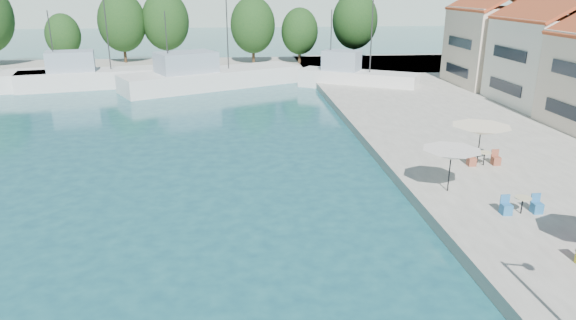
{
  "coord_description": "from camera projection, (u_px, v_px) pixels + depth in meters",
  "views": [
    {
      "loc": [
        -2.21,
        1.85,
        9.91
      ],
      "look_at": [
        0.25,
        26.0,
        1.72
      ],
      "focal_mm": 32.0,
      "sensor_mm": 36.0,
      "label": 1
    }
  ],
  "objects": [
    {
      "name": "cafe_table_03",
      "position": [
        484.0,
        160.0,
        28.2
      ],
      "size": [
        1.82,
        0.7,
        0.76
      ],
      "color": "black",
      "rests_on": "quay_right"
    },
    {
      "name": "quay_far",
      "position": [
        189.0,
        69.0,
        63.93
      ],
      "size": [
        90.0,
        16.0,
        0.6
      ],
      "primitive_type": "cube",
      "color": "gray",
      "rests_on": "ground"
    },
    {
      "name": "cafe_table_02",
      "position": [
        522.0,
        207.0,
        22.16
      ],
      "size": [
        1.82,
        0.7,
        0.76
      ],
      "color": "black",
      "rests_on": "quay_right"
    },
    {
      "name": "trawler_04",
      "position": [
        355.0,
        78.0,
        52.53
      ],
      "size": [
        11.99,
        8.73,
        10.2
      ],
      "rotation": [
        0.0,
        0.0,
        -0.52
      ],
      "color": "silver",
      "rests_on": "ground"
    },
    {
      "name": "tree_06",
      "position": [
        253.0,
        25.0,
        64.57
      ],
      "size": [
        5.61,
        5.61,
        8.31
      ],
      "color": "#3F2B19",
      "rests_on": "quay_far"
    },
    {
      "name": "tree_05",
      "position": [
        165.0,
        21.0,
        66.59
      ],
      "size": [
        6.06,
        6.06,
        8.96
      ],
      "color": "#3F2B19",
      "rests_on": "quay_far"
    },
    {
      "name": "trawler_02",
      "position": [
        92.0,
        77.0,
        53.23
      ],
      "size": [
        15.72,
        7.21,
        10.2
      ],
      "rotation": [
        0.0,
        0.0,
        0.22
      ],
      "color": "silver",
      "rests_on": "ground"
    },
    {
      "name": "building_05",
      "position": [
        557.0,
        47.0,
        41.85
      ],
      "size": [
        8.4,
        8.8,
        9.7
      ],
      "color": "white",
      "rests_on": "quay_right"
    },
    {
      "name": "tree_07",
      "position": [
        300.0,
        31.0,
        65.24
      ],
      "size": [
        4.69,
        4.69,
        6.94
      ],
      "color": "#3F2B19",
      "rests_on": "quay_far"
    },
    {
      "name": "umbrella_cream",
      "position": [
        481.0,
        130.0,
        27.99
      ],
      "size": [
        3.23,
        3.23,
        2.16
      ],
      "color": "black",
      "rests_on": "quay_right"
    },
    {
      "name": "tree_08",
      "position": [
        355.0,
        21.0,
        68.11
      ],
      "size": [
        5.99,
        5.99,
        8.87
      ],
      "color": "#3F2B19",
      "rests_on": "quay_far"
    },
    {
      "name": "trawler_03",
      "position": [
        208.0,
        77.0,
        53.06
      ],
      "size": [
        18.88,
        12.76,
        10.2
      ],
      "rotation": [
        0.0,
        0.0,
        0.47
      ],
      "color": "silver",
      "rests_on": "ground"
    },
    {
      "name": "umbrella_white",
      "position": [
        451.0,
        155.0,
        24.14
      ],
      "size": [
        2.79,
        2.79,
        2.09
      ],
      "color": "black",
      "rests_on": "quay_right"
    },
    {
      "name": "building_06",
      "position": [
        503.0,
        35.0,
        50.26
      ],
      "size": [
        9.0,
        8.8,
        10.2
      ],
      "color": "beige",
      "rests_on": "quay_right"
    },
    {
      "name": "hill_east",
      "position": [
        359.0,
        0.0,
        173.24
      ],
      "size": [
        140.0,
        40.0,
        12.0
      ],
      "primitive_type": "cube",
      "color": "#94A194",
      "rests_on": "ground"
    },
    {
      "name": "tree_04",
      "position": [
        122.0,
        22.0,
        65.27
      ],
      "size": [
        5.98,
        5.98,
        8.85
      ],
      "color": "#3F2B19",
      "rests_on": "quay_far"
    },
    {
      "name": "tree_03",
      "position": [
        63.0,
        35.0,
        63.97
      ],
      "size": [
        4.26,
        4.26,
        6.31
      ],
      "color": "#3F2B19",
      "rests_on": "quay_far"
    }
  ]
}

